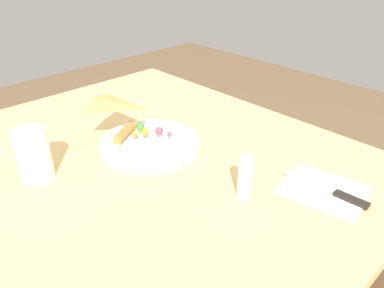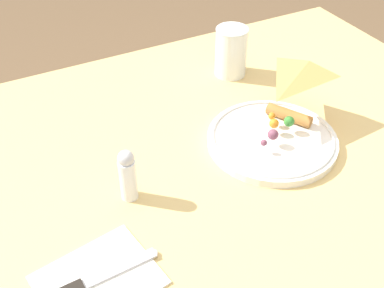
{
  "view_description": "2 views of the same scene",
  "coord_description": "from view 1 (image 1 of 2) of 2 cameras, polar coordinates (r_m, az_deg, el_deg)",
  "views": [
    {
      "loc": [
        -0.64,
        0.47,
        1.24
      ],
      "look_at": [
        -0.11,
        -0.04,
        0.83
      ],
      "focal_mm": 35.0,
      "sensor_mm": 36.0,
      "label": 1
    },
    {
      "loc": [
        -0.44,
        -0.61,
        1.37
      ],
      "look_at": [
        -0.14,
        -0.04,
        0.84
      ],
      "focal_mm": 45.0,
      "sensor_mm": 36.0,
      "label": 2
    }
  ],
  "objects": [
    {
      "name": "dining_table",
      "position": [
        0.98,
        -6.21,
        -7.23
      ],
      "size": [
        1.08,
        0.88,
        0.77
      ],
      "color": "#DBB770",
      "rests_on": "ground_plane"
    },
    {
      "name": "plate_pizza",
      "position": [
        0.96,
        -6.56,
        0.43
      ],
      "size": [
        0.25,
        0.25,
        0.05
      ],
      "color": "white",
      "rests_on": "dining_table"
    },
    {
      "name": "milk_glass",
      "position": [
        0.88,
        -23.01,
        -1.59
      ],
      "size": [
        0.08,
        0.08,
        0.12
      ],
      "color": "white",
      "rests_on": "dining_table"
    },
    {
      "name": "napkin_folded",
      "position": [
        0.84,
        19.45,
        -6.61
      ],
      "size": [
        0.19,
        0.16,
        0.0
      ],
      "rotation": [
        0.0,
        0.0,
        0.17
      ],
      "color": "white",
      "rests_on": "dining_table"
    },
    {
      "name": "butter_knife",
      "position": [
        0.84,
        20.08,
        -6.57
      ],
      "size": [
        0.19,
        0.03,
        0.01
      ],
      "rotation": [
        0.0,
        0.0,
        0.06
      ],
      "color": "black",
      "rests_on": "napkin_folded"
    },
    {
      "name": "salt_shaker",
      "position": [
        0.76,
        8.08,
        -4.81
      ],
      "size": [
        0.03,
        0.03,
        0.1
      ],
      "color": "white",
      "rests_on": "dining_table"
    }
  ]
}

